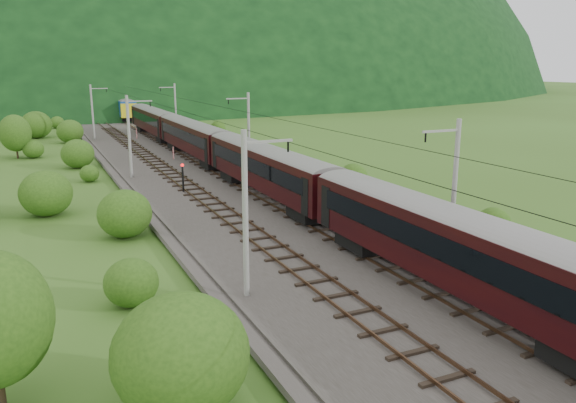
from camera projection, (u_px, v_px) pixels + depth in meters
name	position (u px, v px, depth m)	size (l,w,h in m)	color
ground	(356.00, 281.00, 29.72)	(600.00, 600.00, 0.00)	#35541A
railbed	(280.00, 229.00, 38.50)	(14.00, 220.00, 0.30)	#38332D
track_left	(247.00, 230.00, 37.47)	(2.40, 220.00, 0.27)	brown
track_right	(311.00, 222.00, 39.42)	(2.40, 220.00, 0.27)	brown
catenary_left	(130.00, 135.00, 54.36)	(2.54, 192.28, 8.00)	gray
catenary_right	(248.00, 129.00, 59.35)	(2.54, 192.28, 8.00)	gray
overhead_wires	(279.00, 128.00, 36.84)	(4.83, 198.00, 0.03)	black
mountain_main	(60.00, 89.00, 258.94)	(504.00, 360.00, 244.00)	black
train	(224.00, 144.00, 55.28)	(2.94, 139.91, 5.10)	black
hazard_post_near	(137.00, 133.00, 84.31)	(0.16, 0.16, 1.50)	red
hazard_post_far	(173.00, 153.00, 65.82)	(0.16, 0.16, 1.47)	red
signal	(183.00, 175.00, 48.78)	(0.28, 0.28, 2.49)	black
vegetation_left	(59.00, 198.00, 39.15)	(13.31, 146.46, 5.47)	#264B14
vegetation_right	(499.00, 229.00, 35.08)	(5.20, 107.66, 2.78)	#264B14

